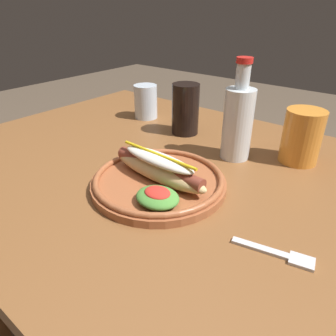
{
  "coord_description": "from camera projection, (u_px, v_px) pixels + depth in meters",
  "views": [
    {
      "loc": [
        0.4,
        -0.49,
        1.07
      ],
      "look_at": [
        0.05,
        -0.05,
        0.77
      ],
      "focal_mm": 33.11,
      "sensor_mm": 36.0,
      "label": 1
    }
  ],
  "objects": [
    {
      "name": "fork",
      "position": [
        279.0,
        254.0,
        0.46
      ],
      "size": [
        0.12,
        0.04,
        0.0
      ],
      "rotation": [
        0.0,
        0.0,
        0.21
      ],
      "color": "silver",
      "rests_on": "dining_table"
    },
    {
      "name": "extra_cup",
      "position": [
        302.0,
        137.0,
        0.7
      ],
      "size": [
        0.09,
        0.09,
        0.12
      ],
      "primitive_type": "cylinder",
      "color": "orange",
      "rests_on": "dining_table"
    },
    {
      "name": "hot_dog_plate",
      "position": [
        159.0,
        178.0,
        0.62
      ],
      "size": [
        0.27,
        0.27,
        0.08
      ],
      "color": "#9E5633",
      "rests_on": "dining_table"
    },
    {
      "name": "glass_bottle",
      "position": [
        238.0,
        121.0,
        0.71
      ],
      "size": [
        0.07,
        0.07,
        0.23
      ],
      "color": "silver",
      "rests_on": "dining_table"
    },
    {
      "name": "dining_table",
      "position": [
        166.0,
        204.0,
        0.77
      ],
      "size": [
        1.14,
        0.84,
        0.74
      ],
      "color": "brown",
      "rests_on": "ground_plane"
    },
    {
      "name": "soda_cup",
      "position": [
        185.0,
        109.0,
        0.86
      ],
      "size": [
        0.08,
        0.08,
        0.14
      ],
      "primitive_type": "cylinder",
      "color": "black",
      "rests_on": "dining_table"
    },
    {
      "name": "water_cup",
      "position": [
        146.0,
        102.0,
        0.98
      ],
      "size": [
        0.07,
        0.07,
        0.1
      ],
      "primitive_type": "cylinder",
      "color": "silver",
      "rests_on": "dining_table"
    }
  ]
}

